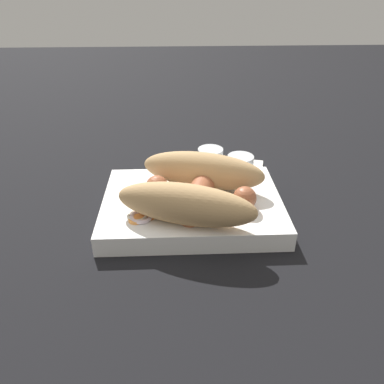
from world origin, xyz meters
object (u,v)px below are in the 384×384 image
bread_roll (195,186)px  condiment_cup_near (240,163)px  food_tray (192,206)px  sausage (200,192)px  condiment_cup_far (210,155)px

bread_roll → condiment_cup_near: size_ratio=4.56×
food_tray → sausage: bearing=129.3°
sausage → condiment_cup_near: bearing=-118.1°
food_tray → condiment_cup_far: 0.20m
bread_roll → sausage: bread_roll is taller
bread_roll → condiment_cup_far: size_ratio=4.56×
condiment_cup_near → sausage: bearing=61.9°
food_tray → condiment_cup_near: (-0.10, -0.16, -0.00)m
food_tray → sausage: (-0.01, 0.01, 0.03)m
food_tray → condiment_cup_near: bearing=-123.0°
sausage → condiment_cup_far: sausage is taller
food_tray → bread_roll: size_ratio=1.18×
condiment_cup_near → condiment_cup_far: 0.07m
food_tray → bread_roll: 0.05m
sausage → condiment_cup_far: size_ratio=3.21×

